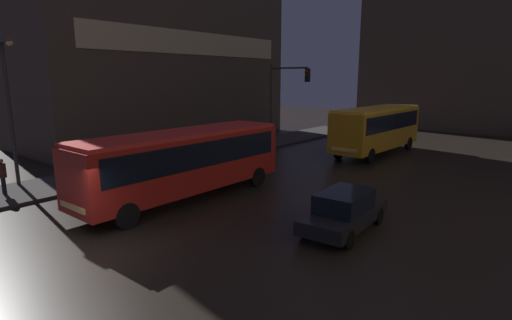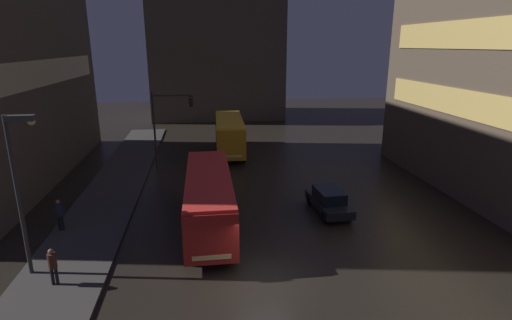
% 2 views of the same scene
% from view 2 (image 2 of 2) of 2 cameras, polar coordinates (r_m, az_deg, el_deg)
% --- Properties ---
extents(ground_plane, '(120.00, 120.00, 0.00)m').
position_cam_2_polar(ground_plane, '(18.40, 1.36, -17.19)').
color(ground_plane, black).
extents(sidewalk_left, '(4.00, 48.00, 0.15)m').
position_cam_2_polar(sidewalk_left, '(27.86, -20.85, -6.07)').
color(sidewalk_left, '#3D3A38').
rests_on(sidewalk_left, ground).
extents(building_far_backdrop, '(18.07, 12.00, 19.00)m').
position_cam_2_polar(building_far_backdrop, '(59.34, -5.68, 15.50)').
color(building_far_backdrop, '#4C4238').
rests_on(building_far_backdrop, ground).
extents(bus_near, '(2.62, 10.48, 3.14)m').
position_cam_2_polar(bus_near, '(22.79, -6.74, -4.97)').
color(bus_near, '#AD1E19').
rests_on(bus_near, ground).
extents(bus_far, '(2.88, 9.50, 3.37)m').
position_cam_2_polar(bus_far, '(38.28, -3.82, 4.01)').
color(bus_far, orange).
rests_on(bus_far, ground).
extents(car_taxi, '(1.96, 4.29, 1.49)m').
position_cam_2_polar(car_taxi, '(25.42, 10.36, -5.71)').
color(car_taxi, black).
rests_on(car_taxi, ground).
extents(pedestrian_near, '(0.37, 0.37, 1.69)m').
position_cam_2_polar(pedestrian_near, '(19.56, -27.06, -13.07)').
color(pedestrian_near, black).
rests_on(pedestrian_near, sidewalk_left).
extents(pedestrian_mid, '(0.41, 0.41, 1.81)m').
position_cam_2_polar(pedestrian_mid, '(24.69, -26.28, -6.78)').
color(pedestrian_mid, black).
rests_on(pedestrian_mid, sidewalk_left).
extents(traffic_light_main, '(3.31, 0.35, 6.44)m').
position_cam_2_polar(traffic_light_main, '(33.85, -12.55, 5.98)').
color(traffic_light_main, '#2D2D2D').
rests_on(traffic_light_main, ground).
extents(street_lamp_sidewalk, '(1.25, 0.36, 7.24)m').
position_cam_2_polar(street_lamp_sidewalk, '(19.55, -30.64, -1.38)').
color(street_lamp_sidewalk, '#2D2D2D').
rests_on(street_lamp_sidewalk, sidewalk_left).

